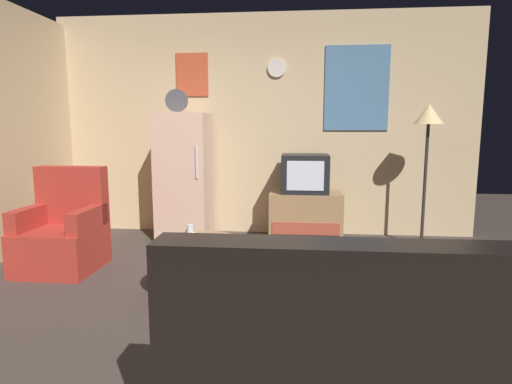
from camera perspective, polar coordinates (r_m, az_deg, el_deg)
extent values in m
plane|color=#3D332D|center=(3.29, -2.71, -15.44)|extent=(12.00, 12.00, 0.00)
cube|color=#D1B284|center=(5.44, 0.92, 8.75)|extent=(5.20, 0.10, 2.70)
cube|color=teal|center=(5.42, 13.23, 13.27)|extent=(0.76, 0.02, 1.00)
cube|color=#C64C2D|center=(5.56, -8.47, 15.15)|extent=(0.40, 0.02, 0.52)
cylinder|color=silver|center=(5.41, 2.76, 16.12)|extent=(0.22, 0.03, 0.22)
cube|color=beige|center=(5.23, -9.46, 2.03)|extent=(0.60, 0.60, 1.50)
cylinder|color=silver|center=(4.86, -7.94, 3.94)|extent=(0.02, 0.02, 0.36)
cylinder|color=#4C4C51|center=(5.14, -10.50, 11.84)|extent=(0.26, 0.04, 0.26)
cube|color=#9E754C|center=(5.12, 6.58, -3.23)|extent=(0.84, 0.52, 0.58)
cube|color=#AD4733|center=(4.88, 6.62, -4.87)|extent=(0.76, 0.01, 0.14)
cube|color=black|center=(5.04, 6.52, 2.47)|extent=(0.54, 0.50, 0.44)
cube|color=silver|center=(4.79, 6.57, 2.15)|extent=(0.41, 0.01, 0.33)
cylinder|color=#332D28|center=(5.27, 21.07, -6.58)|extent=(0.24, 0.24, 0.02)
cylinder|color=#332D28|center=(5.14, 21.48, 0.87)|extent=(0.04, 0.04, 1.40)
cone|color=#F2D18C|center=(5.10, 21.97, 9.59)|extent=(0.32, 0.32, 0.22)
cylinder|color=#9E754C|center=(3.54, -7.61, -13.32)|extent=(0.72, 0.72, 0.04)
cylinder|color=#9E754C|center=(3.47, -7.67, -10.15)|extent=(0.24, 0.24, 0.41)
cylinder|color=#9E754C|center=(3.41, -7.74, -6.86)|extent=(0.72, 0.72, 0.04)
cylinder|color=silver|center=(3.33, -8.72, -5.57)|extent=(0.05, 0.05, 0.15)
cylinder|color=silver|center=(3.32, -8.63, -6.14)|extent=(0.08, 0.08, 0.09)
cylinder|color=tan|center=(3.43, -8.72, -5.68)|extent=(0.08, 0.08, 0.09)
cube|color=black|center=(3.40, -4.80, -6.33)|extent=(0.15, 0.06, 0.02)
cube|color=#A52D23|center=(4.47, -24.46, -6.94)|extent=(0.68, 0.68, 0.40)
cube|color=#A52D23|center=(4.59, -23.22, -0.33)|extent=(0.68, 0.16, 0.56)
cube|color=#A52D23|center=(4.55, -27.75, -3.02)|extent=(0.12, 0.60, 0.20)
cube|color=#A52D23|center=(4.27, -21.44, -3.33)|extent=(0.12, 0.60, 0.20)
cube|color=black|center=(2.19, 14.02, -22.97)|extent=(1.70, 0.80, 0.40)
cube|color=black|center=(1.72, 16.10, -15.05)|extent=(1.70, 0.20, 0.52)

